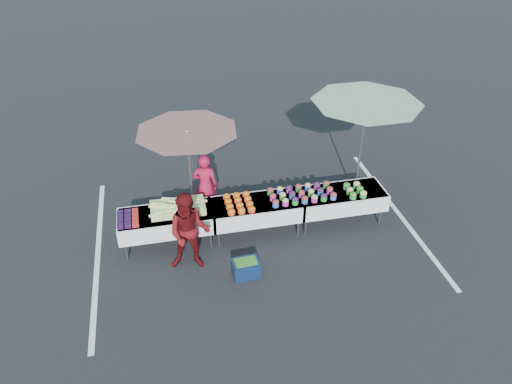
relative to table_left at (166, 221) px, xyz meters
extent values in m
plane|color=black|center=(1.80, 0.00, -0.58)|extent=(80.00, 80.00, 0.00)
cube|color=silver|center=(-1.40, 0.00, -0.58)|extent=(0.10, 5.00, 0.00)
cube|color=silver|center=(5.00, 0.00, -0.58)|extent=(0.10, 5.00, 0.00)
cube|color=white|center=(0.00, 0.00, 0.15)|extent=(1.80, 0.75, 0.04)
cube|color=white|center=(0.00, 0.00, -0.01)|extent=(1.86, 0.81, 0.36)
cylinder|color=slate|center=(-0.82, -0.29, -0.39)|extent=(0.04, 0.04, 0.39)
cylinder|color=slate|center=(-0.82, 0.29, -0.39)|extent=(0.04, 0.04, 0.39)
cylinder|color=slate|center=(0.82, -0.29, -0.39)|extent=(0.04, 0.04, 0.39)
cylinder|color=slate|center=(0.82, 0.29, -0.39)|extent=(0.04, 0.04, 0.39)
cube|color=white|center=(1.80, 0.00, 0.15)|extent=(1.80, 0.75, 0.04)
cube|color=white|center=(1.80, 0.00, -0.01)|extent=(1.86, 0.81, 0.36)
cylinder|color=slate|center=(0.98, -0.29, -0.39)|extent=(0.04, 0.04, 0.39)
cylinder|color=slate|center=(0.98, 0.29, -0.39)|extent=(0.04, 0.04, 0.39)
cylinder|color=slate|center=(2.62, -0.29, -0.39)|extent=(0.04, 0.04, 0.39)
cylinder|color=slate|center=(2.62, 0.29, -0.39)|extent=(0.04, 0.04, 0.39)
cube|color=white|center=(3.60, 0.00, 0.15)|extent=(1.80, 0.75, 0.04)
cube|color=white|center=(3.60, 0.00, -0.01)|extent=(1.86, 0.81, 0.36)
cylinder|color=slate|center=(2.78, -0.29, -0.39)|extent=(0.04, 0.04, 0.39)
cylinder|color=slate|center=(2.78, 0.29, -0.39)|extent=(0.04, 0.04, 0.39)
cylinder|color=slate|center=(4.42, -0.29, -0.39)|extent=(0.04, 0.04, 0.39)
cylinder|color=slate|center=(4.42, 0.29, -0.39)|extent=(0.04, 0.04, 0.39)
cube|color=black|center=(-0.85, -0.27, 0.21)|extent=(0.12, 0.12, 0.08)
cube|color=black|center=(-0.85, -0.13, 0.21)|extent=(0.12, 0.12, 0.08)
cube|color=black|center=(-0.85, 0.01, 0.21)|extent=(0.12, 0.12, 0.08)
cube|color=black|center=(-0.85, 0.15, 0.21)|extent=(0.12, 0.12, 0.08)
cube|color=black|center=(-0.71, -0.27, 0.21)|extent=(0.12, 0.12, 0.08)
cube|color=black|center=(-0.71, -0.13, 0.21)|extent=(0.12, 0.12, 0.08)
cube|color=black|center=(-0.71, 0.01, 0.21)|extent=(0.12, 0.12, 0.08)
cube|color=black|center=(-0.71, 0.15, 0.21)|extent=(0.12, 0.12, 0.08)
cube|color=maroon|center=(-0.57, -0.27, 0.21)|extent=(0.12, 0.12, 0.08)
cube|color=maroon|center=(-0.57, -0.13, 0.21)|extent=(0.12, 0.12, 0.08)
cube|color=maroon|center=(-0.57, 0.01, 0.21)|extent=(0.12, 0.12, 0.08)
cube|color=maroon|center=(-0.57, 0.15, 0.21)|extent=(0.12, 0.12, 0.08)
cube|color=#C2D86E|center=(0.25, 0.05, 0.24)|extent=(1.05, 0.55, 0.14)
cylinder|color=#C2D86E|center=(0.55, 0.20, 0.27)|extent=(0.27, 0.09, 0.10)
cylinder|color=#C2D86E|center=(-0.13, 0.10, 0.34)|extent=(0.27, 0.14, 0.07)
cylinder|color=#C2D86E|center=(0.36, -0.06, 0.38)|extent=(0.27, 0.14, 0.09)
cylinder|color=#C2D86E|center=(-0.17, 0.08, 0.28)|extent=(0.27, 0.15, 0.10)
cylinder|color=#C2D86E|center=(0.07, -0.01, 0.33)|extent=(0.27, 0.15, 0.08)
cylinder|color=#C2D86E|center=(0.21, 0.09, 0.36)|extent=(0.27, 0.10, 0.10)
cylinder|color=#C2D86E|center=(0.21, -0.03, 0.36)|extent=(0.27, 0.07, 0.08)
cylinder|color=#C2D86E|center=(0.12, -0.13, 0.31)|extent=(0.27, 0.14, 0.09)
cylinder|color=#C2D86E|center=(0.09, 0.25, 0.34)|extent=(0.27, 0.12, 0.08)
cylinder|color=#C2D86E|center=(0.71, 0.14, 0.29)|extent=(0.27, 0.16, 0.08)
cylinder|color=#C2D86E|center=(-0.06, 0.01, 0.34)|extent=(0.27, 0.11, 0.07)
cylinder|color=#C2D86E|center=(0.16, -0.18, 0.27)|extent=(0.27, 0.10, 0.07)
cylinder|color=#C2D86E|center=(0.36, 0.19, 0.35)|extent=(0.27, 0.12, 0.08)
cylinder|color=#C2D86E|center=(-0.18, -0.17, 0.31)|extent=(0.27, 0.15, 0.08)
cylinder|color=#C2D86E|center=(-0.09, 0.09, 0.36)|extent=(0.27, 0.10, 0.08)
cylinder|color=#C2D86E|center=(0.46, 0.00, 0.32)|extent=(0.27, 0.16, 0.10)
cylinder|color=#C2D86E|center=(-0.03, -0.02, 0.38)|extent=(0.27, 0.12, 0.09)
cylinder|color=#C2D86E|center=(0.52, -0.18, 0.37)|extent=(0.27, 0.09, 0.07)
cylinder|color=#C2D86E|center=(0.58, -0.15, 0.30)|extent=(0.27, 0.10, 0.09)
cylinder|color=#C2D86E|center=(0.50, -0.09, 0.28)|extent=(0.27, 0.12, 0.09)
cube|color=white|center=(0.30, -0.30, 0.19)|extent=(0.30, 0.25, 0.05)
cylinder|color=red|center=(1.25, -0.28, 0.19)|extent=(0.15, 0.15, 0.05)
ellipsoid|color=#CB6B0B|center=(1.25, -0.28, 0.23)|extent=(0.15, 0.15, 0.08)
cylinder|color=red|center=(1.25, -0.10, 0.19)|extent=(0.15, 0.15, 0.05)
ellipsoid|color=#CB6B0B|center=(1.25, -0.10, 0.23)|extent=(0.15, 0.15, 0.08)
cylinder|color=red|center=(1.25, 0.08, 0.19)|extent=(0.15, 0.15, 0.05)
ellipsoid|color=#CB6B0B|center=(1.25, 0.08, 0.23)|extent=(0.15, 0.15, 0.08)
cylinder|color=red|center=(1.25, 0.26, 0.19)|extent=(0.15, 0.15, 0.05)
ellipsoid|color=#CB6B0B|center=(1.25, 0.26, 0.23)|extent=(0.15, 0.15, 0.08)
cylinder|color=red|center=(1.45, -0.28, 0.19)|extent=(0.15, 0.15, 0.05)
ellipsoid|color=#CB6B0B|center=(1.45, -0.28, 0.23)|extent=(0.15, 0.15, 0.08)
cylinder|color=red|center=(1.45, -0.10, 0.19)|extent=(0.15, 0.15, 0.05)
ellipsoid|color=#CB6B0B|center=(1.45, -0.10, 0.23)|extent=(0.15, 0.15, 0.08)
cylinder|color=red|center=(1.45, 0.08, 0.19)|extent=(0.15, 0.15, 0.05)
ellipsoid|color=#CB6B0B|center=(1.45, 0.08, 0.23)|extent=(0.15, 0.15, 0.08)
cylinder|color=red|center=(1.45, 0.26, 0.19)|extent=(0.15, 0.15, 0.05)
ellipsoid|color=#CB6B0B|center=(1.45, 0.26, 0.23)|extent=(0.15, 0.15, 0.08)
cylinder|color=red|center=(1.65, -0.28, 0.19)|extent=(0.15, 0.15, 0.05)
ellipsoid|color=#CB6B0B|center=(1.65, -0.28, 0.23)|extent=(0.15, 0.15, 0.08)
cylinder|color=red|center=(1.65, -0.10, 0.19)|extent=(0.15, 0.15, 0.05)
ellipsoid|color=#CB6B0B|center=(1.65, -0.10, 0.23)|extent=(0.15, 0.15, 0.08)
cylinder|color=red|center=(1.65, 0.08, 0.19)|extent=(0.15, 0.15, 0.05)
ellipsoid|color=#CB6B0B|center=(1.65, 0.08, 0.23)|extent=(0.15, 0.15, 0.08)
cylinder|color=red|center=(1.65, 0.26, 0.19)|extent=(0.15, 0.15, 0.05)
ellipsoid|color=#CB6B0B|center=(1.65, 0.26, 0.23)|extent=(0.15, 0.15, 0.08)
cylinder|color=blue|center=(2.15, -0.22, 0.22)|extent=(0.13, 0.13, 0.10)
ellipsoid|color=maroon|center=(2.15, -0.22, 0.28)|extent=(0.14, 0.14, 0.10)
cylinder|color=#C02997|center=(2.15, 0.00, 0.22)|extent=(0.13, 0.13, 0.10)
ellipsoid|color=maroon|center=(2.15, 0.00, 0.28)|extent=(0.14, 0.14, 0.10)
cylinder|color=green|center=(2.15, 0.22, 0.22)|extent=(0.13, 0.13, 0.10)
ellipsoid|color=maroon|center=(2.15, 0.22, 0.28)|extent=(0.14, 0.14, 0.10)
cylinder|color=#C02997|center=(2.35, -0.22, 0.22)|extent=(0.13, 0.13, 0.10)
ellipsoid|color=tan|center=(2.35, -0.22, 0.28)|extent=(0.14, 0.14, 0.10)
cylinder|color=green|center=(2.35, 0.00, 0.22)|extent=(0.13, 0.13, 0.10)
ellipsoid|color=tan|center=(2.35, 0.00, 0.28)|extent=(0.14, 0.14, 0.10)
cylinder|color=blue|center=(2.35, 0.22, 0.22)|extent=(0.13, 0.13, 0.10)
ellipsoid|color=tan|center=(2.35, 0.22, 0.28)|extent=(0.14, 0.14, 0.10)
cylinder|color=green|center=(2.55, -0.22, 0.22)|extent=(0.13, 0.13, 0.10)
ellipsoid|color=#2D1331|center=(2.55, -0.22, 0.28)|extent=(0.14, 0.14, 0.10)
cylinder|color=blue|center=(2.55, 0.00, 0.22)|extent=(0.13, 0.13, 0.10)
ellipsoid|color=#2D1331|center=(2.55, 0.00, 0.28)|extent=(0.14, 0.14, 0.10)
cylinder|color=#C02997|center=(2.55, 0.22, 0.22)|extent=(0.13, 0.13, 0.10)
ellipsoid|color=#2D1331|center=(2.55, 0.22, 0.28)|extent=(0.14, 0.14, 0.10)
cylinder|color=blue|center=(2.75, -0.22, 0.22)|extent=(0.13, 0.13, 0.10)
ellipsoid|color=maroon|center=(2.75, -0.22, 0.28)|extent=(0.14, 0.14, 0.10)
cylinder|color=#C02997|center=(2.75, 0.00, 0.22)|extent=(0.13, 0.13, 0.10)
ellipsoid|color=maroon|center=(2.75, 0.00, 0.28)|extent=(0.14, 0.14, 0.10)
cylinder|color=green|center=(2.75, 0.22, 0.22)|extent=(0.13, 0.13, 0.10)
ellipsoid|color=maroon|center=(2.75, 0.22, 0.28)|extent=(0.14, 0.14, 0.10)
cylinder|color=#C02997|center=(2.95, -0.22, 0.22)|extent=(0.13, 0.13, 0.10)
ellipsoid|color=tan|center=(2.95, -0.22, 0.28)|extent=(0.14, 0.14, 0.10)
cylinder|color=green|center=(2.95, 0.00, 0.22)|extent=(0.13, 0.13, 0.10)
ellipsoid|color=tan|center=(2.95, 0.00, 0.28)|extent=(0.14, 0.14, 0.10)
cylinder|color=blue|center=(2.95, 0.22, 0.22)|extent=(0.13, 0.13, 0.10)
ellipsoid|color=tan|center=(2.95, 0.22, 0.28)|extent=(0.14, 0.14, 0.10)
cylinder|color=green|center=(3.15, -0.22, 0.22)|extent=(0.13, 0.13, 0.10)
ellipsoid|color=#2D1331|center=(3.15, -0.22, 0.28)|extent=(0.14, 0.14, 0.10)
cylinder|color=blue|center=(3.15, 0.00, 0.22)|extent=(0.13, 0.13, 0.10)
ellipsoid|color=#2D1331|center=(3.15, 0.00, 0.28)|extent=(0.14, 0.14, 0.10)
cylinder|color=#C02997|center=(3.15, 0.22, 0.22)|extent=(0.13, 0.13, 0.10)
ellipsoid|color=#2D1331|center=(3.15, 0.22, 0.28)|extent=(0.14, 0.14, 0.10)
cylinder|color=blue|center=(3.35, -0.22, 0.22)|extent=(0.13, 0.13, 0.10)
ellipsoid|color=maroon|center=(3.35, -0.22, 0.28)|extent=(0.14, 0.14, 0.10)
cylinder|color=#C02997|center=(3.35, 0.00, 0.22)|extent=(0.13, 0.13, 0.10)
ellipsoid|color=maroon|center=(3.35, 0.00, 0.28)|extent=(0.14, 0.14, 0.10)
cylinder|color=green|center=(3.35, 0.22, 0.22)|extent=(0.13, 0.13, 0.10)
ellipsoid|color=maroon|center=(3.35, 0.22, 0.28)|extent=(0.14, 0.14, 0.10)
cylinder|color=green|center=(3.75, -0.28, 0.21)|extent=(0.14, 0.14, 0.08)
ellipsoid|color=#32641A|center=(3.75, -0.28, 0.26)|extent=(0.14, 0.14, 0.11)
cylinder|color=green|center=(3.75, -0.10, 0.21)|extent=(0.14, 0.14, 0.08)
ellipsoid|color=#CFBF5C|center=(3.75, -0.10, 0.26)|extent=(0.14, 0.14, 0.11)
cylinder|color=green|center=(3.75, 0.08, 0.21)|extent=(0.14, 0.14, 0.08)
ellipsoid|color=#32641A|center=(3.75, 0.08, 0.26)|extent=(0.14, 0.14, 0.11)
cylinder|color=green|center=(3.97, -0.28, 0.21)|extent=(0.14, 0.14, 0.08)
ellipsoid|color=#CFBF5C|center=(3.97, -0.28, 0.26)|extent=(0.14, 0.14, 0.11)
cylinder|color=green|center=(3.97, -0.10, 0.21)|extent=(0.14, 0.14, 0.08)
ellipsoid|color=#32641A|center=(3.97, -0.10, 0.26)|extent=(0.14, 0.14, 0.11)
cylinder|color=green|center=(3.97, 0.08, 0.21)|extent=(0.14, 0.14, 0.08)
ellipsoid|color=#CFBF5C|center=(3.97, 0.08, 0.26)|extent=(0.14, 0.14, 0.11)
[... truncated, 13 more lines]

